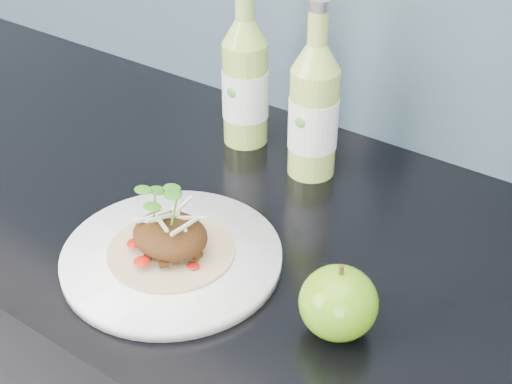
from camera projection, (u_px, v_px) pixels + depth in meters
dinner_plate at (172, 257)px, 0.85m from camera, size 0.30×0.30×0.02m
pork_taco at (170, 233)px, 0.83m from camera, size 0.15×0.15×0.10m
green_apple at (338, 303)px, 0.74m from camera, size 0.09×0.09×0.09m
cider_bottle_left at (245, 83)px, 1.04m from camera, size 0.09×0.09×0.25m
cider_bottle_right at (314, 111)px, 0.97m from camera, size 0.08×0.08×0.25m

